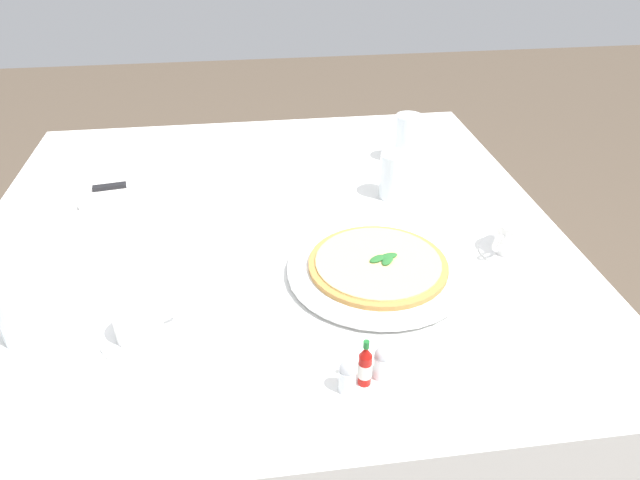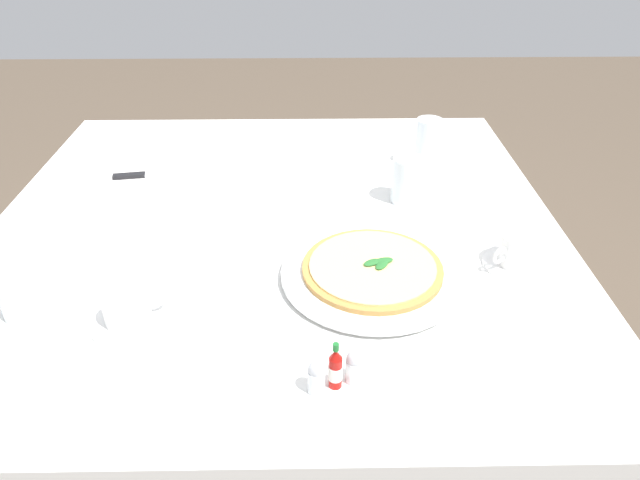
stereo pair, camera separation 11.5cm
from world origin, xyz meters
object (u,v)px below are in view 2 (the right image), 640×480
Objects in this scene: coffee_cup_back_corner at (128,310)px; water_glass_near_left at (18,291)px; pizza_plate at (372,274)px; water_glass_left_edge at (427,146)px; napkin_folded at (150,180)px; dinner_knife at (151,175)px; pizza at (372,268)px; salt_shaker at (354,368)px; hot_sauce_bottle at (335,369)px; pepper_shaker at (316,378)px; coffee_cup_near_right at (519,252)px; water_glass_far_left at (407,182)px.

water_glass_near_left reaches higher than coffee_cup_back_corner.
water_glass_left_edge is (0.18, 0.49, 0.04)m from pizza_plate.
napkin_folded is 1.15× the size of dinner_knife.
pizza is at bearing 8.82° from water_glass_near_left.
salt_shaker is at bearing -101.35° from pizza.
pizza_plate is 0.28m from hot_sauce_bottle.
coffee_cup_back_corner is at bearing 153.51° from pepper_shaker.
pizza is at bearing -40.62° from napkin_folded.
coffee_cup_near_right is at bearing 8.45° from water_glass_near_left.
water_glass_left_edge is 1.51× the size of hot_sauce_bottle.
coffee_cup_back_corner is 1.21× the size of water_glass_far_left.
water_glass_left_edge reaches higher than hot_sauce_bottle.
dinner_knife is (-0.08, 0.51, -0.00)m from coffee_cup_back_corner.
pizza_plate is 0.44m from coffee_cup_back_corner.
hot_sauce_bottle reaches higher than coffee_cup_near_right.
water_glass_left_edge is 0.78m from salt_shaker.
hot_sauce_bottle reaches higher than salt_shaker.
hot_sauce_bottle is at bearing -65.94° from dinner_knife.
water_glass_left_edge reaches higher than coffee_cup_near_right.
pepper_shaker is at bearing -68.07° from dinner_knife.
pepper_shaker is (0.31, -0.16, -0.00)m from coffee_cup_back_corner.
pizza is 2.01× the size of coffee_cup_near_right.
water_glass_left_edge reaches higher than salt_shaker.
pizza is 0.44m from coffee_cup_back_corner.
pizza is at bearing 78.65° from salt_shaker.
pizza_plate is 6.06× the size of salt_shaker.
napkin_folded reaches higher than pizza_plate.
pizza_plate is at bearing -46.83° from dinner_knife.
hot_sauce_bottle reaches higher than pizza.
hot_sauce_bottle is at bearing -140.09° from coffee_cup_near_right.
salt_shaker is (-0.05, -0.26, 0.01)m from pizza_plate.
pizza is 0.52m from water_glass_left_edge.
pizza_plate is 2.89× the size of water_glass_near_left.
pizza_plate is 1.74× the size of dinner_knife.
water_glass_near_left is at bearing -143.67° from water_glass_left_edge.
coffee_cup_near_right reaches higher than salt_shaker.
pizza_plate is at bearing -110.68° from water_glass_left_edge.
napkin_folded is 0.01m from dinner_knife.
water_glass_near_left reaches higher than hot_sauce_bottle.
water_glass_left_edge is at bearing 36.33° from water_glass_near_left.
pepper_shaker reaches higher than pizza_plate.
dinner_knife is at bearing 124.70° from salt_shaker.
water_glass_left_edge is at bearing 70.73° from hot_sauce_bottle.
dinner_knife is at bearing 6.01° from napkin_folded.
water_glass_left_edge is at bearing 102.51° from coffee_cup_near_right.
water_glass_left_edge is 0.20m from water_glass_far_left.
water_glass_left_edge reaches higher than dinner_knife.
water_glass_left_edge reaches higher than coffee_cup_back_corner.
napkin_folded is at bearing 180.00° from dinner_knife.
pizza_plate is at bearing 8.82° from water_glass_near_left.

